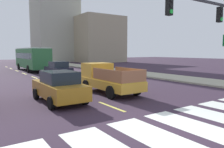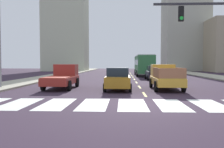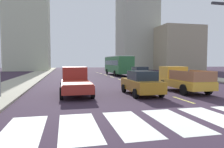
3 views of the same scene
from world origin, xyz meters
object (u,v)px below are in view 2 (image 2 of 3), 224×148
Objects in this scene: pickup_stakebed at (165,77)px; streetlight_left at (1,26)px; sedan_far at (154,73)px; sedan_near_left at (118,79)px; city_bus at (144,64)px; pickup_dark at (63,77)px.

streetlight_left is (-13.01, -0.47, 4.03)m from pickup_stakebed.
streetlight_left is at bearing -139.37° from sedan_far.
sedan_far and sedan_near_left have the same top height.
sedan_near_left is at bearing -100.90° from city_bus.
sedan_near_left is 0.49× the size of streetlight_left.
pickup_stakebed is 20.39m from city_bus.
city_bus is (8.32, 19.99, 1.03)m from pickup_dark.
sedan_near_left is (-3.74, -1.00, -0.08)m from pickup_stakebed.
sedan_far is at bearing -88.31° from city_bus.
streetlight_left is at bearing 174.83° from sedan_near_left.
pickup_dark is 0.58× the size of streetlight_left.
streetlight_left is (-13.47, -11.19, 4.11)m from sedan_far.
pickup_stakebed is at bearing -91.55° from sedan_far.
pickup_dark is 6.26m from streetlight_left.
pickup_stakebed is 8.32m from pickup_dark.
pickup_dark is at bearing 10.18° from streetlight_left.
sedan_far is at bearing 52.24° from pickup_dark.
sedan_far is at bearing 89.82° from pickup_stakebed.
pickup_stakebed and pickup_dark have the same top height.
sedan_near_left is (4.57, -1.38, -0.06)m from pickup_dark.
city_bus is (0.02, 20.36, 1.02)m from pickup_stakebed.
streetlight_left is (-9.28, 0.54, 4.11)m from sedan_near_left.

